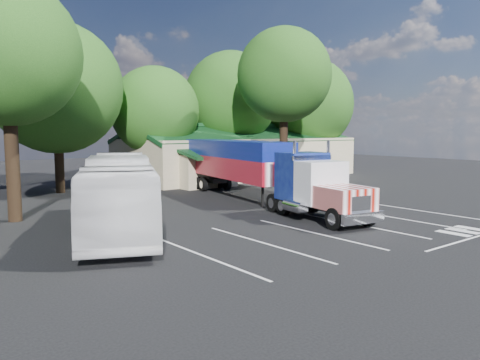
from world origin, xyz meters
TOP-DOWN VIEW (x-y plane):
  - ground at (0.00, 0.00)m, footprint 120.00×120.00m
  - event_hall at (13.74, 17.81)m, footprint 24.20×14.12m
  - tree_row_c at (-5.00, 16.20)m, footprint 10.00×10.00m
  - tree_row_d at (4.00, 17.50)m, footprint 8.00×8.00m
  - tree_row_e at (13.00, 18.00)m, footprint 9.60×9.60m
  - tree_row_f at (23.00, 16.80)m, footprint 10.40×10.40m
  - tree_near_left at (-10.50, 6.00)m, footprint 7.60×7.60m
  - tree_near_right at (11.50, 8.50)m, footprint 8.00×8.00m
  - semi_truck at (4.16, 3.88)m, footprint 6.23×20.60m
  - woman at (4.50, -1.26)m, footprint 0.44×0.65m
  - bicycle at (5.50, 1.00)m, footprint 0.70×1.64m
  - tour_bus at (-7.00, 0.37)m, footprint 8.20×13.24m
  - silver_sedan at (5.00, 14.00)m, footprint 4.14×3.17m

SIDE VIEW (x-z plane):
  - ground at x=0.00m, z-range 0.00..0.00m
  - bicycle at x=5.50m, z-range 0.00..0.84m
  - silver_sedan at x=5.00m, z-range 0.00..1.31m
  - woman at x=4.50m, z-range 0.00..1.77m
  - tour_bus at x=-7.00m, z-range 0.00..3.66m
  - event_hall at x=13.74m, z-range -0.56..4.99m
  - semi_truck at x=4.16m, z-range 0.28..4.57m
  - tree_row_d at x=4.00m, z-range 1.28..11.88m
  - tree_row_f at x=23.00m, z-range 1.29..14.29m
  - tree_row_c at x=-5.00m, z-range 1.51..14.56m
  - tree_row_e at x=13.00m, z-range 1.64..14.54m
  - tree_near_left at x=-10.50m, z-range 2.49..15.14m
  - tree_near_right at x=11.50m, z-range 2.71..16.21m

